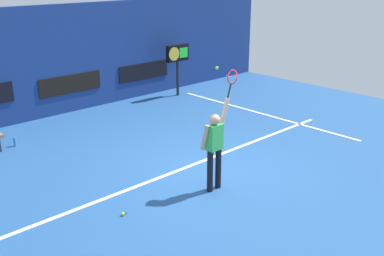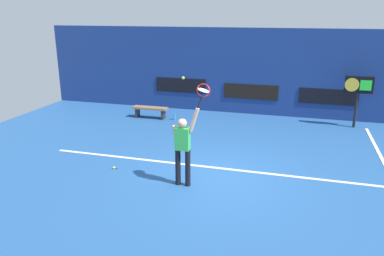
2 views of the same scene
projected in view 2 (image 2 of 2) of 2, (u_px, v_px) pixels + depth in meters
ground_plane at (216, 176)px, 9.77m from camera, size 18.00×18.00×0.00m
back_wall at (252, 72)px, 15.24m from camera, size 18.00×0.20×3.46m
sponsor_banner_center at (251, 92)px, 15.37m from camera, size 2.20×0.03×0.60m
sponsor_banner_portside at (181, 85)px, 16.13m from camera, size 2.20×0.03×0.60m
sponsor_banner_starboard at (328, 97)px, 14.58m from camera, size 2.20×0.03×0.60m
court_baseline at (220, 168)px, 10.22m from camera, size 10.00×0.10×0.01m
tennis_player at (183, 146)px, 8.97m from camera, size 0.66×0.31×1.98m
tennis_racket at (203, 92)px, 8.44m from camera, size 0.39×0.27×0.63m
tennis_ball at (183, 78)px, 8.47m from camera, size 0.07×0.07×0.07m
scoreboard_clock at (359, 87)px, 13.41m from camera, size 0.96×0.20×1.88m
court_bench at (150, 110)px, 14.95m from camera, size 1.40×0.36×0.45m
water_bottle at (175, 117)px, 14.75m from camera, size 0.07×0.07×0.24m
spare_ball at (114, 168)px, 10.19m from camera, size 0.07×0.07×0.07m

